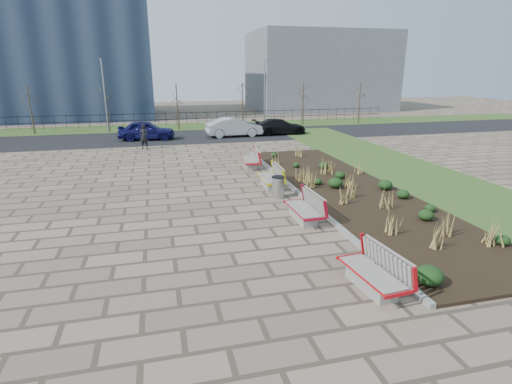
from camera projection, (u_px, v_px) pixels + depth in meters
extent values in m
plane|color=#85715B|center=(231.00, 253.00, 11.90)|extent=(120.00, 120.00, 0.00)
cube|color=black|center=(348.00, 190.00, 17.96)|extent=(4.50, 18.00, 0.10)
cube|color=gray|center=(299.00, 193.00, 17.41)|extent=(0.16, 18.00, 0.15)
cube|color=#33511E|center=(439.00, 184.00, 19.06)|extent=(5.00, 38.00, 0.04)
cube|color=#33511E|center=(178.00, 127.00, 37.87)|extent=(80.00, 5.00, 0.04)
cube|color=black|center=(182.00, 137.00, 32.31)|extent=(80.00, 7.00, 0.02)
cylinder|color=#B2B2B7|center=(278.00, 187.00, 16.91)|extent=(0.53, 0.53, 0.92)
imported|color=black|center=(144.00, 137.00, 27.21)|extent=(0.73, 0.61, 1.73)
imported|color=#11124C|center=(147.00, 130.00, 30.79)|extent=(4.38, 2.04, 1.45)
imported|color=#A9ACB1|center=(234.00, 127.00, 32.31)|extent=(4.64, 1.82, 1.50)
imported|color=black|center=(280.00, 127.00, 33.41)|extent=(4.47, 1.87, 1.29)
cube|color=slate|center=(319.00, 71.00, 53.99)|extent=(18.00, 12.00, 10.00)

